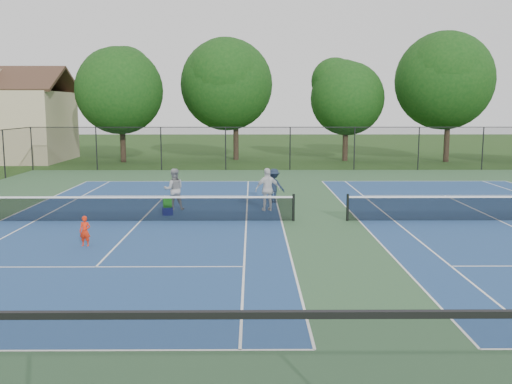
{
  "coord_description": "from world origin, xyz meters",
  "views": [
    {
      "loc": [
        -2.66,
        -21.75,
        4.42
      ],
      "look_at": [
        -2.51,
        -1.0,
        1.3
      ],
      "focal_mm": 40.0,
      "sensor_mm": 36.0,
      "label": 1
    }
  ],
  "objects_px": {
    "tree_back_a": "(121,86)",
    "instructor": "(174,189)",
    "tree_back_c": "(346,93)",
    "ball_crate": "(168,211)",
    "child_player": "(85,231)",
    "clapboard_house": "(2,123)",
    "tree_back_d": "(450,76)",
    "tree_back_b": "(236,80)",
    "bystander_b": "(274,186)",
    "ball_hopper": "(167,203)",
    "bystander_a": "(268,190)"
  },
  "relations": [
    {
      "from": "tree_back_a",
      "to": "instructor",
      "type": "relative_size",
      "value": 5.1
    },
    {
      "from": "tree_back_c",
      "to": "instructor",
      "type": "relative_size",
      "value": 4.68
    },
    {
      "from": "ball_crate",
      "to": "child_player",
      "type": "bearing_deg",
      "value": -109.44
    },
    {
      "from": "child_player",
      "to": "ball_crate",
      "type": "bearing_deg",
      "value": 76.94
    },
    {
      "from": "clapboard_house",
      "to": "ball_crate",
      "type": "height_order",
      "value": "clapboard_house"
    },
    {
      "from": "tree_back_d",
      "to": "tree_back_b",
      "type": "bearing_deg",
      "value": 173.29
    },
    {
      "from": "bystander_b",
      "to": "ball_hopper",
      "type": "height_order",
      "value": "bystander_b"
    },
    {
      "from": "tree_back_b",
      "to": "clapboard_house",
      "type": "xyz_separation_m",
      "value": [
        -19.0,
        -1.0,
        -3.5
      ]
    },
    {
      "from": "bystander_a",
      "to": "ball_hopper",
      "type": "xyz_separation_m",
      "value": [
        -4.14,
        -0.97,
        -0.4
      ]
    },
    {
      "from": "tree_back_a",
      "to": "bystander_a",
      "type": "xyz_separation_m",
      "value": [
        11.01,
        -21.76,
        -5.12
      ]
    },
    {
      "from": "tree_back_b",
      "to": "ball_crate",
      "type": "xyz_separation_m",
      "value": [
        -2.13,
        -24.73,
        -6.43
      ]
    },
    {
      "from": "child_player",
      "to": "ball_hopper",
      "type": "height_order",
      "value": "child_player"
    },
    {
      "from": "tree_back_d",
      "to": "ball_hopper",
      "type": "distance_m",
      "value": 30.37
    },
    {
      "from": "tree_back_a",
      "to": "tree_back_c",
      "type": "distance_m",
      "value": 18.04
    },
    {
      "from": "tree_back_c",
      "to": "ball_crate",
      "type": "relative_size",
      "value": 20.78
    },
    {
      "from": "child_player",
      "to": "bystander_a",
      "type": "height_order",
      "value": "bystander_a"
    },
    {
      "from": "clapboard_house",
      "to": "bystander_b",
      "type": "xyz_separation_m",
      "value": [
        21.35,
        -20.65,
        -2.3
      ]
    },
    {
      "from": "clapboard_house",
      "to": "ball_crate",
      "type": "relative_size",
      "value": 26.72
    },
    {
      "from": "clapboard_house",
      "to": "ball_crate",
      "type": "bearing_deg",
      "value": -54.6
    },
    {
      "from": "bystander_b",
      "to": "ball_crate",
      "type": "xyz_separation_m",
      "value": [
        -4.49,
        -3.09,
        -0.62
      ]
    },
    {
      "from": "tree_back_b",
      "to": "ball_hopper",
      "type": "xyz_separation_m",
      "value": [
        -2.13,
        -24.73,
        -6.07
      ]
    },
    {
      "from": "tree_back_d",
      "to": "instructor",
      "type": "height_order",
      "value": "tree_back_d"
    },
    {
      "from": "child_player",
      "to": "bystander_a",
      "type": "bearing_deg",
      "value": 52.43
    },
    {
      "from": "tree_back_c",
      "to": "ball_crate",
      "type": "distance_m",
      "value": 26.75
    },
    {
      "from": "ball_hopper",
      "to": "tree_back_a",
      "type": "bearing_deg",
      "value": 106.81
    },
    {
      "from": "tree_back_b",
      "to": "child_player",
      "type": "bearing_deg",
      "value": -97.56
    },
    {
      "from": "tree_back_b",
      "to": "ball_crate",
      "type": "height_order",
      "value": "tree_back_b"
    },
    {
      "from": "bystander_a",
      "to": "ball_hopper",
      "type": "bearing_deg",
      "value": -0.43
    },
    {
      "from": "bystander_b",
      "to": "tree_back_a",
      "type": "bearing_deg",
      "value": -34.41
    },
    {
      "from": "bystander_a",
      "to": "clapboard_house",
      "type": "bearing_deg",
      "value": -60.94
    },
    {
      "from": "ball_crate",
      "to": "ball_hopper",
      "type": "relative_size",
      "value": 1.05
    },
    {
      "from": "tree_back_c",
      "to": "child_player",
      "type": "relative_size",
      "value": 8.57
    },
    {
      "from": "tree_back_c",
      "to": "clapboard_house",
      "type": "relative_size",
      "value": 0.78
    },
    {
      "from": "tree_back_d",
      "to": "tree_back_c",
      "type": "bearing_deg",
      "value": 172.87
    },
    {
      "from": "clapboard_house",
      "to": "ball_crate",
      "type": "xyz_separation_m",
      "value": [
        16.87,
        -23.73,
        -2.93
      ]
    },
    {
      "from": "ball_crate",
      "to": "bystander_a",
      "type": "bearing_deg",
      "value": 13.21
    },
    {
      "from": "tree_back_d",
      "to": "bystander_b",
      "type": "bearing_deg",
      "value": -126.7
    },
    {
      "from": "tree_back_a",
      "to": "tree_back_d",
      "type": "distance_m",
      "value": 26.01
    },
    {
      "from": "bystander_b",
      "to": "ball_hopper",
      "type": "bearing_deg",
      "value": 60.11
    },
    {
      "from": "tree_back_c",
      "to": "bystander_b",
      "type": "height_order",
      "value": "tree_back_c"
    },
    {
      "from": "instructor",
      "to": "bystander_b",
      "type": "xyz_separation_m",
      "value": [
        4.37,
        1.89,
        -0.11
      ]
    },
    {
      "from": "tree_back_a",
      "to": "instructor",
      "type": "distance_m",
      "value": 23.21
    },
    {
      "from": "tree_back_b",
      "to": "tree_back_c",
      "type": "height_order",
      "value": "tree_back_b"
    },
    {
      "from": "ball_hopper",
      "to": "clapboard_house",
      "type": "bearing_deg",
      "value": 125.4
    },
    {
      "from": "tree_back_d",
      "to": "child_player",
      "type": "distance_m",
      "value": 35.54
    },
    {
      "from": "tree_back_d",
      "to": "ball_hopper",
      "type": "xyz_separation_m",
      "value": [
        -19.13,
        -22.73,
        -6.3
      ]
    },
    {
      "from": "tree_back_d",
      "to": "instructor",
      "type": "bearing_deg",
      "value": -131.45
    },
    {
      "from": "tree_back_a",
      "to": "tree_back_c",
      "type": "relative_size",
      "value": 1.09
    },
    {
      "from": "clapboard_house",
      "to": "instructor",
      "type": "xyz_separation_m",
      "value": [
        16.99,
        -22.53,
        -2.19
      ]
    },
    {
      "from": "bystander_a",
      "to": "tree_back_d",
      "type": "bearing_deg",
      "value": -138.21
    }
  ]
}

